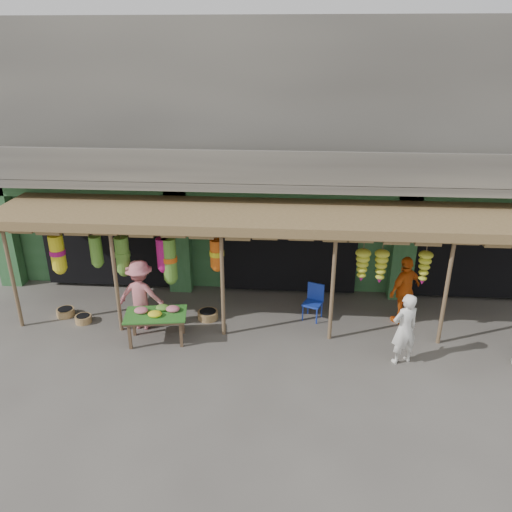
# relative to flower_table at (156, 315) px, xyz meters

# --- Properties ---
(ground) EXTENTS (80.00, 80.00, 0.00)m
(ground) POSITION_rel_flower_table_xyz_m (2.99, 0.58, -0.67)
(ground) COLOR #514C47
(ground) RESTS_ON ground
(building) EXTENTS (16.40, 6.80, 7.00)m
(building) POSITION_rel_flower_table_xyz_m (2.99, 5.45, 2.70)
(building) COLOR gray
(building) RESTS_ON ground
(awning) EXTENTS (14.00, 2.70, 2.79)m
(awning) POSITION_rel_flower_table_xyz_m (2.80, 1.38, 1.90)
(awning) COLOR brown
(awning) RESTS_ON ground
(flower_table) EXTENTS (1.49, 1.01, 0.83)m
(flower_table) POSITION_rel_flower_table_xyz_m (0.00, 0.00, 0.00)
(flower_table) COLOR brown
(flower_table) RESTS_ON ground
(blue_chair) EXTENTS (0.56, 0.57, 0.90)m
(blue_chair) POSITION_rel_flower_table_xyz_m (3.64, 1.35, -0.17)
(blue_chair) COLOR #1934A7
(blue_chair) RESTS_ON ground
(basket_left) EXTENTS (0.58, 0.58, 0.19)m
(basket_left) POSITION_rel_flower_table_xyz_m (-2.65, 0.95, -0.58)
(basket_left) COLOR #9C7A47
(basket_left) RESTS_ON ground
(basket_mid) EXTENTS (0.64, 0.64, 0.20)m
(basket_mid) POSITION_rel_flower_table_xyz_m (0.99, 1.08, -0.57)
(basket_mid) COLOR #986C44
(basket_mid) RESTS_ON ground
(basket_right) EXTENTS (0.52, 0.52, 0.18)m
(basket_right) POSITION_rel_flower_table_xyz_m (-2.07, 0.66, -0.58)
(basket_right) COLOR #A4844C
(basket_right) RESTS_ON ground
(person_front) EXTENTS (0.71, 0.60, 1.64)m
(person_front) POSITION_rel_flower_table_xyz_m (5.48, -0.44, 0.15)
(person_front) COLOR white
(person_front) RESTS_ON ground
(person_vendor) EXTENTS (1.06, 0.98, 1.74)m
(person_vendor) POSITION_rel_flower_table_xyz_m (5.82, 1.33, 0.20)
(person_vendor) COLOR orange
(person_vendor) RESTS_ON ground
(person_shopper) EXTENTS (1.19, 0.77, 1.75)m
(person_shopper) POSITION_rel_flower_table_xyz_m (-0.51, 0.57, 0.20)
(person_shopper) COLOR #D26F77
(person_shopper) RESTS_ON ground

